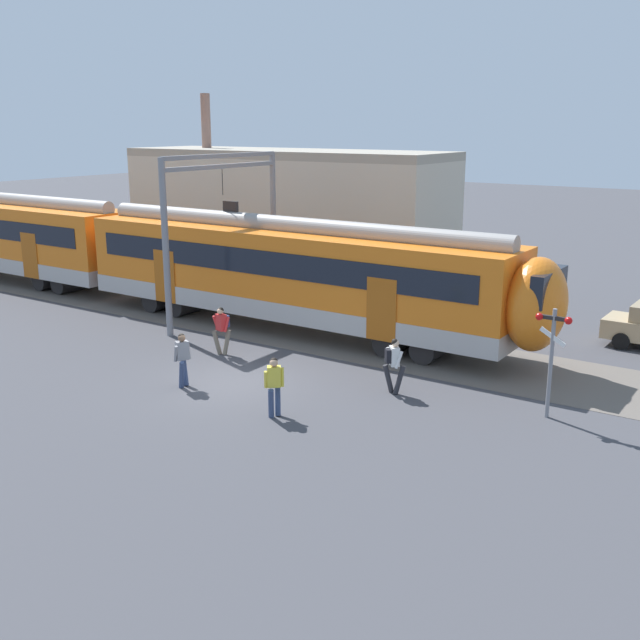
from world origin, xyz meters
TOP-DOWN VIEW (x-y plane):
  - ground_plane at (0.00, 0.00)m, footprint 160.00×160.00m
  - track_bed at (-13.27, 5.92)m, footprint 80.00×4.40m
  - commuter_train at (-10.79, 5.91)m, footprint 38.05×3.07m
  - pedestrian_red at (-2.15, 2.01)m, footprint 0.62×0.60m
  - pedestrian_grey at (-0.96, -1.12)m, footprint 0.54×0.66m
  - pedestrian_yellow at (2.72, -1.45)m, footprint 0.51×0.70m
  - pedestrian_white at (4.51, 1.90)m, footprint 0.69×0.50m
  - catenary_gantry at (-5.35, 5.92)m, footprint 0.24×6.64m
  - crossing_signal at (8.82, 2.58)m, footprint 0.96×0.22m
  - background_building at (-8.51, 14.21)m, footprint 17.22×5.00m

SIDE VIEW (x-z plane):
  - ground_plane at x=0.00m, z-range 0.00..0.00m
  - track_bed at x=-13.27m, z-range 0.00..0.01m
  - pedestrian_grey at x=-0.96m, z-range 0.13..1.80m
  - pedestrian_red at x=-2.15m, z-range 0.16..1.82m
  - pedestrian_yellow at x=2.72m, z-range 0.16..1.82m
  - pedestrian_white at x=4.51m, z-range 0.16..1.82m
  - crossing_signal at x=8.82m, z-range 0.51..3.51m
  - commuter_train at x=-10.79m, z-range -0.11..4.62m
  - background_building at x=-8.51m, z-range -1.39..7.81m
  - catenary_gantry at x=-5.35m, z-range 1.05..7.58m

